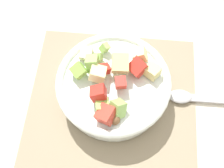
% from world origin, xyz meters
% --- Properties ---
extents(ground_plane, '(2.40, 2.40, 0.00)m').
position_xyz_m(ground_plane, '(0.00, 0.00, 0.00)').
color(ground_plane, silver).
extents(placemat, '(0.40, 0.37, 0.01)m').
position_xyz_m(placemat, '(0.00, 0.00, 0.00)').
color(placemat, gray).
rests_on(placemat, ground_plane).
extents(salad_bowl, '(0.26, 0.26, 0.12)m').
position_xyz_m(salad_bowl, '(0.00, -0.01, 0.05)').
color(salad_bowl, white).
rests_on(salad_bowl, placemat).
extents(serving_spoon, '(0.21, 0.04, 0.01)m').
position_xyz_m(serving_spoon, '(-0.20, -0.02, 0.01)').
color(serving_spoon, '#B7B7BC').
rests_on(serving_spoon, placemat).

